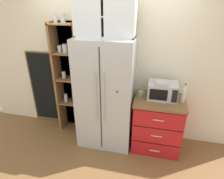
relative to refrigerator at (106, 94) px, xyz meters
The scene contains 12 objects.
ground_plane 0.91m from the refrigerator, 90.00° to the right, with size 10.69×10.69×0.00m, color brown.
wall_back_cream 0.52m from the refrigerator, 90.00° to the left, with size 4.99×0.10×2.55m, color silver.
refrigerator is the anchor object (origin of this frame).
pantry_shelf_column 0.77m from the refrigerator, 161.47° to the left, with size 0.51×0.32×2.11m.
counter_cabinet 0.97m from the refrigerator, ahead, with size 0.78×0.63×0.90m.
microwave 0.89m from the refrigerator, ahead, with size 0.44×0.33×0.26m.
coffee_maker 0.87m from the refrigerator, ahead, with size 0.17×0.20×0.31m.
mug_sage 0.56m from the refrigerator, ahead, with size 0.11×0.08×0.10m.
mug_red 0.87m from the refrigerator, ahead, with size 0.11×0.07×0.10m.
bottle_clear 1.20m from the refrigerator, ahead, with size 0.06×0.06×0.30m.
upper_cabinet 1.18m from the refrigerator, 90.00° to the left, with size 0.85×0.32×0.56m.
chalkboard_menu 1.34m from the refrigerator, 167.21° to the left, with size 0.60×0.04×1.46m.
Camera 1 is at (0.72, -2.65, 2.29)m, focal length 30.45 mm.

